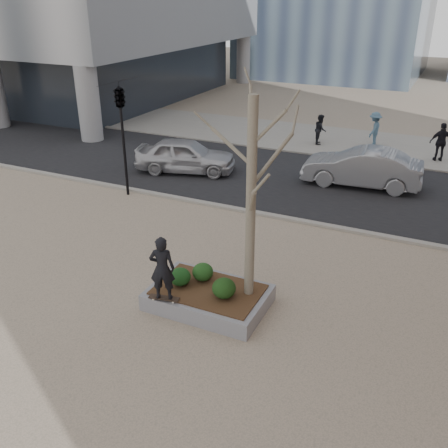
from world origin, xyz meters
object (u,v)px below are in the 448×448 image
at_px(planter, 209,298).
at_px(skateboarder, 162,268).
at_px(skateboard, 164,299).
at_px(police_car, 185,155).

relative_size(planter, skateboarder, 1.77).
bearing_deg(skateboarder, planter, -154.04).
height_order(skateboard, police_car, police_car).
relative_size(skateboard, skateboarder, 0.46).
xyz_separation_m(planter, skateboard, (-0.81, -0.88, 0.26)).
bearing_deg(skateboard, skateboarder, -11.31).
distance_m(skateboard, police_car, 11.08).
bearing_deg(skateboarder, skateboard, -21.52).
relative_size(planter, skateboard, 3.85).
distance_m(planter, skateboard, 1.22).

